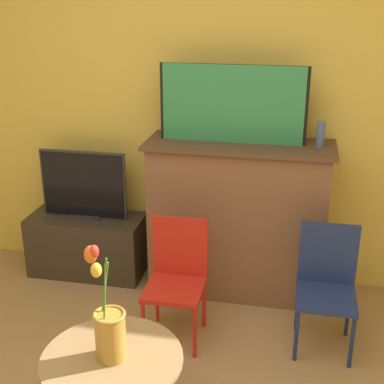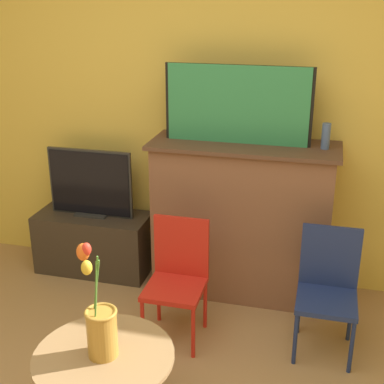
{
  "view_description": "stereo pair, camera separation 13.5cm",
  "coord_description": "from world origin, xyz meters",
  "px_view_note": "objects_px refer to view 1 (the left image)",
  "views": [
    {
      "loc": [
        0.66,
        -1.46,
        2.01
      ],
      "look_at": [
        0.11,
        1.24,
        0.96
      ],
      "focal_mm": 50.0,
      "sensor_mm": 36.0,
      "label": 1
    },
    {
      "loc": [
        0.79,
        -1.43,
        2.01
      ],
      "look_at": [
        0.11,
        1.24,
        0.96
      ],
      "focal_mm": 50.0,
      "sensor_mm": 36.0,
      "label": 2
    }
  ],
  "objects_px": {
    "tv_monitor": "(84,186)",
    "vase_tulips": "(109,326)",
    "painting": "(233,104)",
    "chair_red": "(177,274)",
    "chair_blue": "(327,281)"
  },
  "relations": [
    {
      "from": "tv_monitor",
      "to": "chair_red",
      "type": "relative_size",
      "value": 0.85
    },
    {
      "from": "vase_tulips",
      "to": "chair_blue",
      "type": "bearing_deg",
      "value": 45.81
    },
    {
      "from": "tv_monitor",
      "to": "chair_red",
      "type": "bearing_deg",
      "value": -36.68
    },
    {
      "from": "tv_monitor",
      "to": "chair_blue",
      "type": "xyz_separation_m",
      "value": [
        1.71,
        -0.53,
        -0.28
      ]
    },
    {
      "from": "painting",
      "to": "chair_blue",
      "type": "relative_size",
      "value": 1.28
    },
    {
      "from": "painting",
      "to": "chair_red",
      "type": "bearing_deg",
      "value": -110.9
    },
    {
      "from": "painting",
      "to": "tv_monitor",
      "type": "xyz_separation_m",
      "value": [
        -1.06,
        0.01,
        -0.64
      ]
    },
    {
      "from": "chair_red",
      "to": "chair_blue",
      "type": "distance_m",
      "value": 0.88
    },
    {
      "from": "chair_red",
      "to": "painting",
      "type": "bearing_deg",
      "value": 69.1
    },
    {
      "from": "painting",
      "to": "vase_tulips",
      "type": "relative_size",
      "value": 1.82
    },
    {
      "from": "painting",
      "to": "chair_red",
      "type": "relative_size",
      "value": 1.28
    },
    {
      "from": "tv_monitor",
      "to": "vase_tulips",
      "type": "height_order",
      "value": "vase_tulips"
    },
    {
      "from": "chair_blue",
      "to": "vase_tulips",
      "type": "distance_m",
      "value": 1.41
    },
    {
      "from": "chair_red",
      "to": "vase_tulips",
      "type": "height_order",
      "value": "vase_tulips"
    },
    {
      "from": "chair_red",
      "to": "chair_blue",
      "type": "xyz_separation_m",
      "value": [
        0.88,
        0.09,
        0.0
      ]
    }
  ]
}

